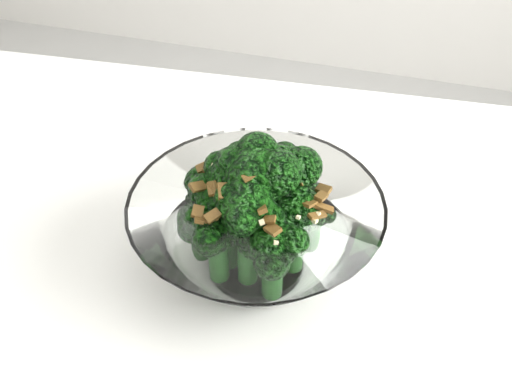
# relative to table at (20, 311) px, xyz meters

# --- Properties ---
(table) EXTENTS (1.26, 0.89, 0.75)m
(table) POSITION_rel_table_xyz_m (0.00, 0.00, 0.00)
(table) COLOR white
(table) RESTS_ON ground
(broccoli_dish) EXTENTS (0.22, 0.22, 0.14)m
(broccoli_dish) POSITION_rel_table_xyz_m (0.23, 0.07, 0.12)
(broccoli_dish) COLOR white
(broccoli_dish) RESTS_ON table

